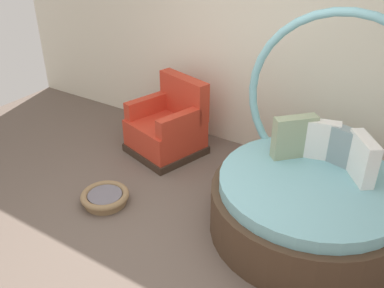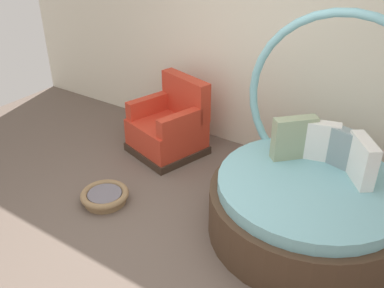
# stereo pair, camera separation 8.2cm
# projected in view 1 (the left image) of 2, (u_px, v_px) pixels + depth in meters

# --- Properties ---
(ground_plane) EXTENTS (8.00, 8.00, 0.02)m
(ground_plane) POSITION_uv_depth(u_px,v_px,m) (165.00, 245.00, 3.94)
(ground_plane) COLOR #66564C
(back_wall) EXTENTS (8.00, 0.12, 2.82)m
(back_wall) POSITION_uv_depth(u_px,v_px,m) (271.00, 41.00, 4.82)
(back_wall) COLOR silver
(back_wall) RESTS_ON ground_plane
(round_daybed) EXTENTS (1.83, 1.83, 2.02)m
(round_daybed) POSITION_uv_depth(u_px,v_px,m) (312.00, 192.00, 3.97)
(round_daybed) COLOR #473323
(round_daybed) RESTS_ON ground_plane
(red_armchair) EXTENTS (0.99, 0.99, 0.94)m
(red_armchair) POSITION_uv_depth(u_px,v_px,m) (169.00, 128.00, 5.28)
(red_armchair) COLOR #38281E
(red_armchair) RESTS_ON ground_plane
(pet_basket) EXTENTS (0.51, 0.51, 0.13)m
(pet_basket) POSITION_uv_depth(u_px,v_px,m) (105.00, 197.00, 4.45)
(pet_basket) COLOR #8E704C
(pet_basket) RESTS_ON ground_plane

